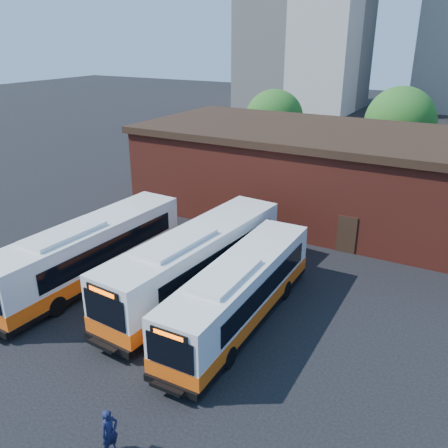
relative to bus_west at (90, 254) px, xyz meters
The scene contains 8 objects.
ground 9.06m from the bus_west, 22.89° to the right, with size 220.00×220.00×0.00m, color black.
bus_west is the anchor object (origin of this frame).
bus_midwest 6.02m from the bus_west, 17.15° to the left, with size 3.66×13.34×3.59m.
bus_mideast 9.04m from the bus_west, ahead, with size 2.66×11.94×3.24m.
transit_worker 12.29m from the bus_west, 43.24° to the right, with size 0.62×0.41×1.69m, color #131838.
depot_building 18.54m from the bus_west, 63.56° to the left, with size 28.60×12.60×6.40m.
tree_west 28.75m from the bus_west, 93.57° to the left, with size 6.00×6.00×7.65m.
tree_mid 32.38m from the bus_west, 71.49° to the left, with size 6.56×6.56×8.36m.
Camera 1 is at (9.65, -13.26, 12.75)m, focal length 38.00 mm.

